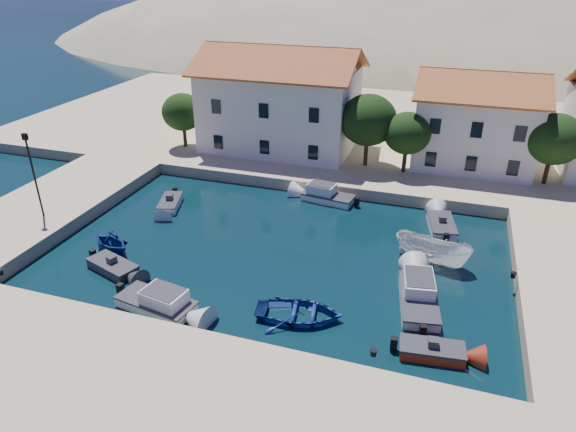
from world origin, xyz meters
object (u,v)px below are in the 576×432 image
object	(u,v)px
cabin_cruiser_east	(419,297)
boat_east	(431,262)
building_mid	(477,118)
building_left	(280,97)
lamppost	(32,168)
rowboat_south	(299,318)
cabin_cruiser_south	(156,302)

from	to	relation	value
cabin_cruiser_east	boat_east	size ratio (longest dim) A/B	1.05
building_mid	cabin_cruiser_east	xyz separation A→B (m)	(-2.41, -22.00, -4.75)
building_left	building_mid	distance (m)	18.04
building_left	lamppost	xyz separation A→B (m)	(-11.50, -20.00, -1.18)
building_left	lamppost	world-z (taller)	building_left
building_left	rowboat_south	size ratio (longest dim) A/B	3.05
building_left	building_mid	world-z (taller)	building_left
building_mid	building_left	bearing A→B (deg)	-176.82
boat_east	lamppost	bearing A→B (deg)	113.26
building_mid	cabin_cruiser_south	bearing A→B (deg)	-121.39
boat_east	cabin_cruiser_east	bearing A→B (deg)	-169.21
cabin_cruiser_south	boat_east	xyz separation A→B (m)	(14.48, 9.99, -0.48)
boat_east	rowboat_south	bearing A→B (deg)	156.97
building_left	lamppost	size ratio (longest dim) A/B	2.36
cabin_cruiser_south	cabin_cruiser_east	size ratio (longest dim) A/B	0.91
lamppost	cabin_cruiser_south	size ratio (longest dim) A/B	1.28
rowboat_south	cabin_cruiser_east	distance (m)	7.02
building_mid	cabin_cruiser_east	size ratio (longest dim) A/B	1.97
rowboat_south	boat_east	bearing A→B (deg)	-47.91
building_mid	cabin_cruiser_south	xyz separation A→B (m)	(-16.52, -27.07, -4.75)
building_left	cabin_cruiser_south	size ratio (longest dim) A/B	3.02
lamppost	rowboat_south	world-z (taller)	lamppost
cabin_cruiser_south	boat_east	world-z (taller)	cabin_cruiser_south
building_left	cabin_cruiser_east	xyz separation A→B (m)	(15.59, -21.00, -5.46)
cabin_cruiser_south	building_left	bearing A→B (deg)	102.89
lamppost	cabin_cruiser_south	xyz separation A→B (m)	(12.98, -6.07, -4.28)
lamppost	cabin_cruiser_south	distance (m)	14.95
cabin_cruiser_south	cabin_cruiser_east	xyz separation A→B (m)	(14.11, 5.07, 0.00)
building_mid	boat_east	xyz separation A→B (m)	(-2.04, -17.08, -5.22)
lamppost	building_mid	bearing A→B (deg)	35.45
building_left	cabin_cruiser_east	distance (m)	26.72
building_left	building_mid	size ratio (longest dim) A/B	1.40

